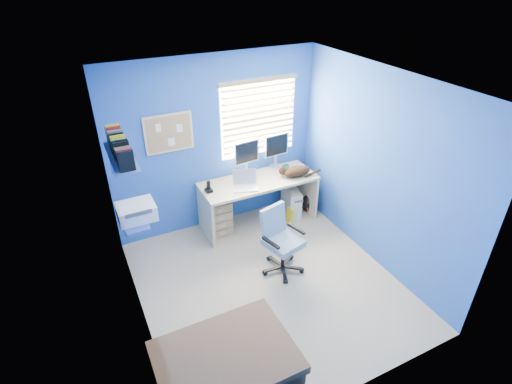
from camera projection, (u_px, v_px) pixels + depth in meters
name	position (u px, v px, depth m)	size (l,w,h in m)	color
floor	(268.00, 284.00, 4.98)	(3.00, 3.20, 0.00)	tan
ceiling	(272.00, 84.00, 3.71)	(3.00, 3.20, 0.00)	white
wall_back	(216.00, 145.00, 5.58)	(3.00, 0.01, 2.50)	blue
wall_front	(366.00, 295.00, 3.11)	(3.00, 0.01, 2.50)	blue
wall_left	(130.00, 235.00, 3.77)	(0.01, 3.20, 2.50)	blue
wall_right	(377.00, 171.00, 4.91)	(0.01, 3.20, 2.50)	blue
desk	(259.00, 202.00, 5.95)	(1.71, 0.65, 0.74)	tan
laptop	(245.00, 181.00, 5.50)	(0.33, 0.26, 0.22)	silver
monitor_left	(246.00, 158.00, 5.77)	(0.40, 0.12, 0.54)	silver
monitor_right	(276.00, 151.00, 5.99)	(0.40, 0.12, 0.54)	silver
phone	(208.00, 186.00, 5.44)	(0.09, 0.11, 0.17)	black
mug	(286.00, 168.00, 5.98)	(0.10, 0.09, 0.10)	#2A7253
cd_spindle	(296.00, 165.00, 6.10)	(0.13, 0.13, 0.07)	silver
cat	(297.00, 171.00, 5.83)	(0.41, 0.22, 0.15)	black
tower_pc	(291.00, 202.00, 6.22)	(0.19, 0.44, 0.45)	beige
drawer_boxes	(218.00, 217.00, 5.78)	(0.35, 0.28, 0.54)	tan
yellow_book	(290.00, 216.00, 6.07)	(0.03, 0.17, 0.24)	yellow
backpack	(309.00, 203.00, 6.33)	(0.26, 0.20, 0.30)	black
bed_corner	(227.00, 374.00, 3.60)	(1.15, 0.82, 0.55)	brown
office_chair	(281.00, 248.00, 5.07)	(0.62, 0.62, 0.87)	black
window_blinds	(259.00, 118.00, 5.65)	(1.15, 0.05, 1.10)	white
corkboard	(169.00, 133.00, 5.16)	(0.64, 0.02, 0.52)	tan
wall_shelves	(127.00, 181.00, 4.31)	(0.42, 0.90, 1.05)	#3552A5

